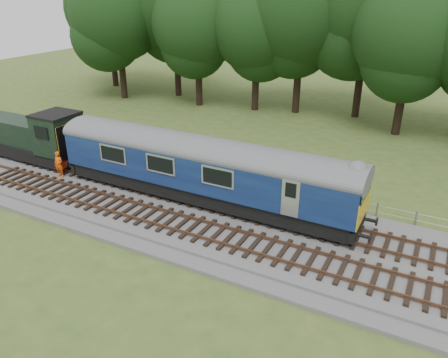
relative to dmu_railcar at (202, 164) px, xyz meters
The scene contains 9 objects.
ground 4.42m from the dmu_railcar, 23.06° to the right, with size 120.00×120.00×0.00m, color #3A551F.
ballast 4.32m from the dmu_railcar, 23.06° to the right, with size 70.00×7.00×0.35m, color #4C4C4F.
track_north 3.95m from the dmu_railcar, ahead, with size 67.20×2.40×0.21m.
track_south 4.96m from the dmu_railcar, 42.38° to the right, with size 67.20×2.40×0.21m.
fence 5.22m from the dmu_railcar, 43.31° to the left, with size 64.00×0.12×1.00m, color #6B6054, non-canonical shape.
tree_line 21.02m from the dmu_railcar, 80.93° to the left, with size 70.00×8.00×18.00m, color black, non-canonical shape.
dmu_railcar is the anchor object (origin of this frame).
shunter_loco 13.94m from the dmu_railcar, behind, with size 8.91×2.60×3.38m.
worker 10.07m from the dmu_railcar, behind, with size 0.64×0.42×1.75m, color #F6540C.
Camera 1 is at (8.45, -18.07, 11.99)m, focal length 35.00 mm.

